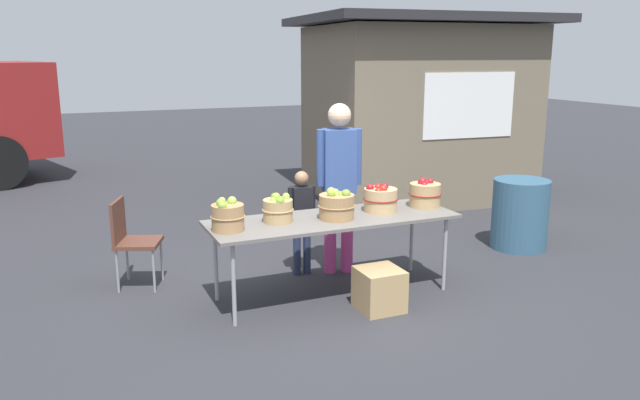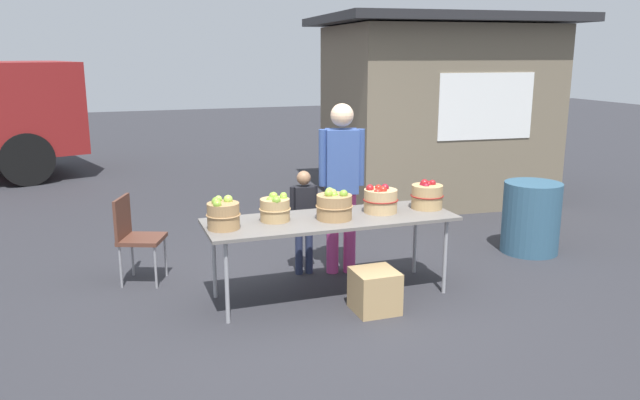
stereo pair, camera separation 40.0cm
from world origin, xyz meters
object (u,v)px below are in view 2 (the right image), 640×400
object	(u,v)px
vendor_adult	(342,175)
folding_chair	(134,232)
produce_crate	(375,291)
apple_basket_red_1	(427,195)
market_table	(331,222)
apple_basket_green_0	(223,215)
child_customer	(304,214)
apple_basket_green_1	(275,208)
trash_barrel	(531,218)
apple_basket_green_2	(334,206)
apple_basket_red_0	(380,200)

from	to	relation	value
vendor_adult	folding_chair	size ratio (longest dim) A/B	2.02
folding_chair	produce_crate	bearing A→B (deg)	-105.17
apple_basket_red_1	produce_crate	size ratio (longest dim) A/B	0.85
market_table	apple_basket_green_0	size ratio (longest dim) A/B	7.79
child_customer	apple_basket_green_1	bearing A→B (deg)	56.98
child_customer	produce_crate	xyz separation A→B (m)	(0.29, -1.12, -0.45)
apple_basket_green_1	trash_barrel	bearing A→B (deg)	7.64
apple_basket_green_2	folding_chair	bearing A→B (deg)	149.27
folding_chair	trash_barrel	xyz separation A→B (m)	(4.28, -0.48, -0.11)
produce_crate	folding_chair	bearing A→B (deg)	143.16
child_customer	trash_barrel	size ratio (longest dim) A/B	1.34
folding_chair	apple_basket_green_1	bearing A→B (deg)	-105.48
apple_basket_red_0	vendor_adult	distance (m)	0.57
vendor_adult	folding_chair	world-z (taller)	vendor_adult
apple_basket_green_1	apple_basket_green_0	bearing A→B (deg)	-167.99
produce_crate	child_customer	bearing A→B (deg)	104.42
apple_basket_red_0	produce_crate	bearing A→B (deg)	-117.79
market_table	apple_basket_red_1	xyz separation A→B (m)	(1.00, 0.04, 0.17)
apple_basket_green_0	apple_basket_green_1	bearing A→B (deg)	12.01
apple_basket_green_0	apple_basket_green_2	xyz separation A→B (m)	(1.01, -0.01, 0.00)
apple_basket_red_0	apple_basket_red_1	distance (m)	0.49
apple_basket_red_0	vendor_adult	bearing A→B (deg)	110.30
apple_basket_green_2	trash_barrel	bearing A→B (deg)	11.69
apple_basket_green_0	produce_crate	distance (m)	1.48
child_customer	folding_chair	world-z (taller)	child_customer
apple_basket_red_1	folding_chair	distance (m)	2.87
apple_basket_green_0	folding_chair	size ratio (longest dim) A/B	0.34
apple_basket_green_1	child_customer	bearing A→B (deg)	51.67
apple_basket_red_1	trash_barrel	bearing A→B (deg)	15.77
apple_basket_green_0	vendor_adult	xyz separation A→B (m)	(1.31, 0.59, 0.15)
market_table	folding_chair	world-z (taller)	folding_chair
apple_basket_green_1	vendor_adult	bearing A→B (deg)	30.65
child_customer	apple_basket_red_1	bearing A→B (deg)	155.31
market_table	produce_crate	world-z (taller)	market_table
apple_basket_green_1	market_table	bearing A→B (deg)	-8.00
produce_crate	apple_basket_green_2	bearing A→B (deg)	117.16
apple_basket_red_0	folding_chair	xyz separation A→B (m)	(-2.20, 0.92, -0.36)
apple_basket_green_0	apple_basket_red_0	distance (m)	1.50
child_customer	trash_barrel	xyz separation A→B (m)	(2.64, -0.16, -0.23)
trash_barrel	apple_basket_green_1	bearing A→B (deg)	-172.36
apple_basket_green_0	vendor_adult	distance (m)	1.45
apple_basket_red_1	market_table	bearing A→B (deg)	-177.85
apple_basket_red_0	child_customer	distance (m)	0.86
apple_basket_red_1	child_customer	world-z (taller)	child_customer
child_customer	market_table	bearing A→B (deg)	99.82
apple_basket_green_0	produce_crate	bearing A→B (deg)	-19.79
vendor_adult	folding_chair	bearing A→B (deg)	2.10
market_table	child_customer	distance (m)	0.65
apple_basket_green_2	folding_chair	distance (m)	2.02
apple_basket_green_1	apple_basket_red_0	xyz separation A→B (m)	(1.01, -0.03, 0.01)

